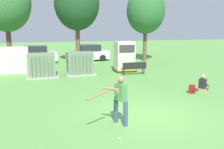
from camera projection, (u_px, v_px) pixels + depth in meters
The scene contains 14 objects.
ground_plane at pixel (148, 115), 9.62m from camera, with size 96.00×96.00×0.00m, color #5B9947.
transformer_west at pixel (42, 66), 16.78m from camera, with size 2.10×1.70×1.62m.
transformer_mid_west at pixel (80, 64), 17.68m from camera, with size 2.10×1.70×1.62m.
generator_enclosure at pixel (124, 57), 18.93m from camera, with size 1.60×1.40×2.30m.
park_bench at pixel (134, 67), 17.61m from camera, with size 1.81×0.46×0.92m.
batter at pixel (120, 98), 8.56m from camera, with size 1.52×1.01×1.74m.
sports_ball at pixel (119, 139), 7.54m from camera, with size 0.09×0.09×0.09m, color white.
seated_spectator at pixel (203, 85), 13.04m from camera, with size 0.79×0.67×0.96m.
backpack at pixel (192, 89), 12.81m from camera, with size 0.38×0.36×0.44m.
tree_left at pixel (6, 3), 20.40m from camera, with size 4.07×4.07×7.79m.
tree_center_left at pixel (77, 4), 22.93m from camera, with size 4.20×4.20×8.02m.
tree_center_right at pixel (146, 11), 23.99m from camera, with size 3.73×3.73×7.13m.
parked_car_leftmost at pixel (35, 55), 23.26m from camera, with size 4.23×1.98×1.62m.
parked_car_left_of_center at pixel (88, 53), 24.81m from camera, with size 4.38×2.30×1.62m.
Camera 1 is at (-3.75, -8.44, 3.43)m, focal length 39.39 mm.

